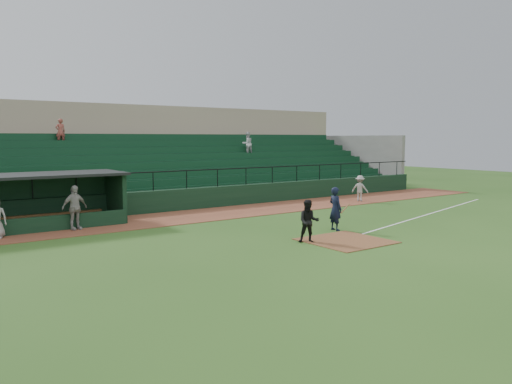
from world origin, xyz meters
TOP-DOWN VIEW (x-y plane):
  - ground at (0.00, 0.00)m, footprint 90.00×90.00m
  - warning_track at (0.00, 8.00)m, footprint 40.00×4.00m
  - home_plate_dirt at (0.00, -1.00)m, footprint 3.00×3.00m
  - foul_line at (8.00, 1.20)m, footprint 17.49×4.44m
  - stadium_structure at (-0.00, 16.46)m, footprint 38.00×13.08m
  - dugout at (-9.75, 9.56)m, footprint 8.90×3.20m
  - batter_at_plate at (1.30, 0.91)m, footprint 1.04×0.72m
  - umpire at (-1.38, -0.37)m, footprint 1.02×0.99m
  - runner at (9.58, 7.10)m, footprint 1.01×1.21m
  - dugout_player_a at (-7.89, 7.51)m, footprint 1.21×0.71m

SIDE VIEW (x-z plane):
  - ground at x=0.00m, z-range 0.00..0.00m
  - foul_line at x=8.00m, z-range 0.00..0.01m
  - warning_track at x=0.00m, z-range 0.00..0.03m
  - home_plate_dirt at x=0.00m, z-range 0.00..0.03m
  - umpire at x=-1.38m, z-range 0.00..1.65m
  - runner at x=9.58m, z-range 0.03..1.65m
  - batter_at_plate at x=1.30m, z-range 0.00..1.89m
  - dugout_player_a at x=-7.89m, z-range 0.03..1.97m
  - dugout at x=-9.75m, z-range 0.12..2.54m
  - stadium_structure at x=0.00m, z-range -0.90..5.50m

